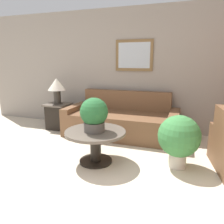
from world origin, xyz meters
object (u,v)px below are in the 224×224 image
at_px(potted_plant_on_table, 94,114).
at_px(potted_plant_floor, 179,138).
at_px(side_table, 58,116).
at_px(coffee_table, 95,140).
at_px(couch_main, 121,121).
at_px(table_lamp, 57,86).

height_order(potted_plant_on_table, potted_plant_floor, potted_plant_on_table).
distance_m(side_table, potted_plant_on_table, 2.04).
bearing_deg(potted_plant_floor, coffee_table, -168.72).
bearing_deg(couch_main, side_table, -179.11).
distance_m(table_lamp, potted_plant_floor, 2.91).
xyz_separation_m(side_table, potted_plant_floor, (2.66, -1.06, 0.16)).
bearing_deg(coffee_table, potted_plant_floor, 11.28).
bearing_deg(potted_plant_floor, couch_main, 137.21).
bearing_deg(potted_plant_on_table, side_table, 138.05).
distance_m(coffee_table, side_table, 1.97).
bearing_deg(potted_plant_floor, side_table, 158.22).
bearing_deg(table_lamp, potted_plant_on_table, -41.95).
xyz_separation_m(coffee_table, potted_plant_floor, (1.18, 0.24, 0.09)).
xyz_separation_m(coffee_table, side_table, (-1.48, 1.30, -0.07)).
bearing_deg(side_table, potted_plant_on_table, -41.95).
xyz_separation_m(table_lamp, potted_plant_on_table, (1.48, -1.33, -0.20)).
xyz_separation_m(couch_main, potted_plant_on_table, (-0.01, -1.35, 0.47)).
relative_size(table_lamp, potted_plant_on_table, 1.14).
distance_m(coffee_table, table_lamp, 2.06).
xyz_separation_m(coffee_table, table_lamp, (-1.48, 1.30, 0.60)).
xyz_separation_m(couch_main, table_lamp, (-1.49, -0.02, 0.67)).
bearing_deg(potted_plant_on_table, couch_main, 89.65).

